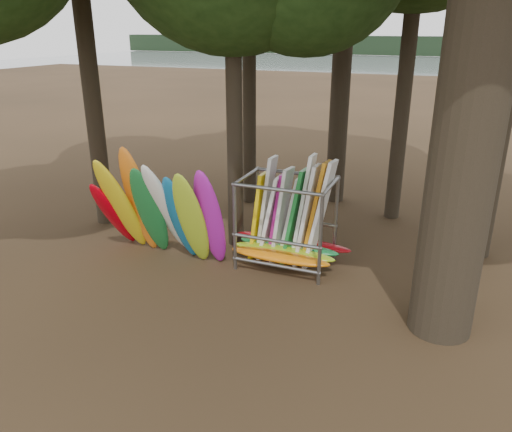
% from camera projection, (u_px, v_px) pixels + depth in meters
% --- Properties ---
extents(ground, '(120.00, 120.00, 0.00)m').
position_uv_depth(ground, '(241.00, 296.00, 11.43)').
color(ground, '#47331E').
rests_on(ground, ground).
extents(lake, '(160.00, 160.00, 0.00)m').
position_uv_depth(lake, '(431.00, 76.00, 63.38)').
color(lake, gray).
rests_on(lake, ground).
extents(far_shore, '(160.00, 4.00, 4.00)m').
position_uv_depth(far_shore, '(449.00, 46.00, 105.97)').
color(far_shore, black).
rests_on(far_shore, ground).
extents(kayak_row, '(3.64, 2.10, 3.20)m').
position_uv_depth(kayak_row, '(158.00, 212.00, 12.75)').
color(kayak_row, '#C1000F').
rests_on(kayak_row, ground).
extents(storage_rack, '(3.20, 1.54, 2.89)m').
position_uv_depth(storage_rack, '(287.00, 225.00, 12.63)').
color(storage_rack, slate).
rests_on(storage_rack, ground).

